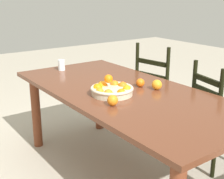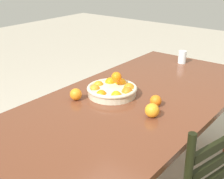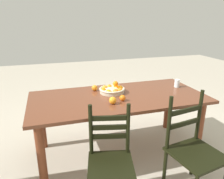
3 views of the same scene
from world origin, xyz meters
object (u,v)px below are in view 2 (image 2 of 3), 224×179
Objects in this scene: orange_loose_0 at (156,101)px; orange_loose_2 at (152,110)px; drinking_glass at (182,57)px; orange_loose_1 at (76,94)px; dining_table at (134,114)px; fruit_bowl at (113,90)px.

orange_loose_2 reaches higher than orange_loose_0.
drinking_glass reaches higher than orange_loose_2.
drinking_glass is at bearing 170.83° from orange_loose_1.
orange_loose_2 is at bearing 100.39° from orange_loose_1.
dining_table is 20.00× the size of drinking_glass.
orange_loose_1 is at bearing -9.17° from drinking_glass.
drinking_glass reaches higher than dining_table.
orange_loose_2 is (0.14, 0.21, 0.14)m from dining_table.
drinking_glass is (-1.00, -0.31, 0.01)m from orange_loose_2.
orange_loose_0 is 0.49m from orange_loose_1.
orange_loose_2 is 0.77× the size of drinking_glass.
dining_table is at bearing 6.63° from drinking_glass.
orange_loose_0 is 0.91m from drinking_glass.
orange_loose_2 reaches higher than dining_table.
orange_loose_0 is (0.01, 0.16, 0.14)m from dining_table.
fruit_bowl is 4.67× the size of orange_loose_0.
orange_loose_1 is 0.93× the size of orange_loose_2.
orange_loose_0 reaches higher than dining_table.
orange_loose_1 is at bearing -33.95° from fruit_bowl.
fruit_bowl is (0.03, -0.14, 0.14)m from dining_table.
dining_table is at bearing -92.47° from orange_loose_0.
fruit_bowl reaches higher than orange_loose_0.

